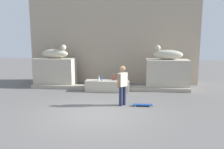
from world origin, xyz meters
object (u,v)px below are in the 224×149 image
at_px(skater, 123,84).
at_px(bottle_blue, 102,78).
at_px(statue_reclining_right, 167,54).
at_px(bottle_clear, 99,79).
at_px(statue_reclining_left, 55,53).
at_px(bottle_green, 119,78).
at_px(bottle_red, 113,78).
at_px(skateboard, 143,105).

relative_size(skater, bottle_blue, 5.96).
distance_m(statue_reclining_right, bottle_clear, 3.91).
bearing_deg(skater, bottle_clear, 75.78).
bearing_deg(statue_reclining_left, bottle_green, -8.10).
distance_m(statue_reclining_left, bottle_clear, 3.18).
height_order(statue_reclining_right, bottle_clear, statue_reclining_right).
height_order(skater, bottle_clear, skater).
xyz_separation_m(statue_reclining_left, bottle_green, (3.76, -0.96, -1.21)).
relative_size(statue_reclining_left, bottle_green, 5.44).
bearing_deg(bottle_clear, bottle_red, 23.80).
bearing_deg(bottle_blue, bottle_red, 17.37).
height_order(bottle_green, bottle_clear, bottle_green).
distance_m(statue_reclining_left, skateboard, 6.25).
height_order(statue_reclining_left, bottle_green, statue_reclining_left).
distance_m(skateboard, bottle_red, 3.04).
bearing_deg(statue_reclining_right, skateboard, 71.38).
distance_m(skateboard, bottle_clear, 3.22).
bearing_deg(statue_reclining_left, bottle_red, -6.63).
distance_m(statue_reclining_left, bottle_red, 3.73).
relative_size(skater, skateboard, 2.07).
bearing_deg(bottle_blue, bottle_green, 0.70).
bearing_deg(skater, statue_reclining_right, 10.56).
xyz_separation_m(statue_reclining_right, skater, (-2.17, -3.32, -0.98)).
distance_m(statue_reclining_left, statue_reclining_right, 6.27).
relative_size(skateboard, bottle_red, 2.53).
height_order(statue_reclining_left, bottle_red, statue_reclining_left).
relative_size(bottle_green, bottle_red, 0.95).
xyz_separation_m(statue_reclining_right, bottle_red, (-2.83, -0.79, -1.20)).
bearing_deg(statue_reclining_left, skater, -32.70).
bearing_deg(bottle_clear, skateboard, -45.26).
xyz_separation_m(bottle_red, bottle_clear, (-0.72, -0.32, -0.02)).
height_order(statue_reclining_left, bottle_blue, statue_reclining_left).
distance_m(skater, bottle_green, 2.39).
bearing_deg(bottle_green, statue_reclining_left, 165.69).
height_order(skater, bottle_blue, skater).
bearing_deg(skateboard, bottle_clear, 132.62).
distance_m(statue_reclining_left, bottle_green, 4.07).
xyz_separation_m(skateboard, bottle_clear, (-2.22, 2.24, 0.62)).
bearing_deg(bottle_green, bottle_blue, -179.30).
distance_m(bottle_green, bottle_clear, 1.05).
height_order(bottle_green, bottle_blue, bottle_green).
bearing_deg(skater, bottle_blue, 71.95).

